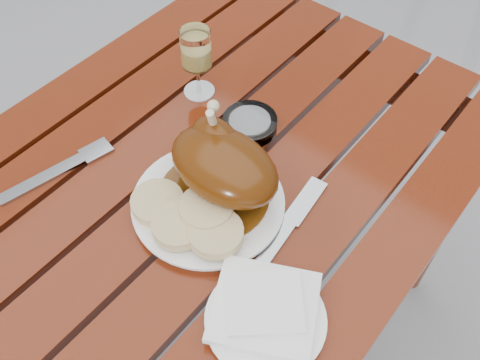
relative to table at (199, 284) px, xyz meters
The scene contains 11 objects.
ground 0.38m from the table, ahead, with size 60.00×60.00×0.00m, color slate.
table is the anchor object (origin of this frame).
dinner_plate 0.39m from the table, ahead, with size 0.26×0.26×0.02m, color white.
roast_duck 0.45m from the table, 30.77° to the left, with size 0.20×0.19×0.14m.
bread_dumplings 0.42m from the table, 42.81° to the right, with size 0.20×0.14×0.03m.
wine_glass 0.51m from the table, 126.50° to the left, with size 0.06×0.06×0.15m, color #DBC463.
side_plate 0.48m from the table, 23.43° to the right, with size 0.18×0.18×0.01m, color white.
napkin 0.48m from the table, 22.34° to the right, with size 0.15×0.14×0.01m, color white.
ashtray 0.43m from the table, 89.53° to the left, with size 0.10×0.10×0.03m, color #B2B7BC.
fork 0.45m from the table, 145.93° to the right, with size 0.02×0.20×0.01m, color gray.
knife 0.43m from the table, ahead, with size 0.02×0.24×0.01m, color gray.
Camera 1 is at (0.43, -0.38, 1.49)m, focal length 40.00 mm.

